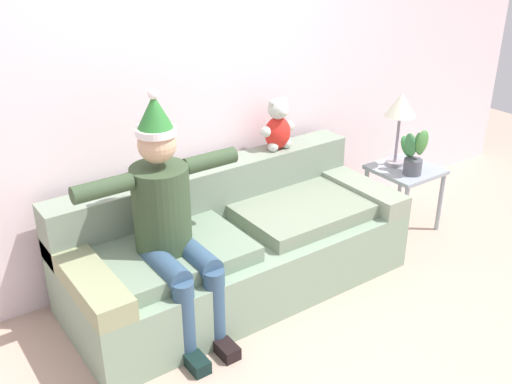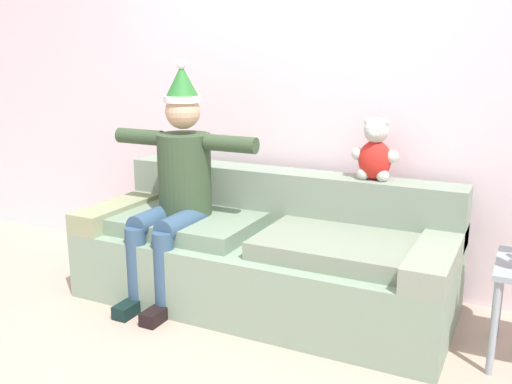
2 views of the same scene
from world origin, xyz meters
The scene contains 8 objects.
ground_plane centered at (0.00, 0.00, 0.00)m, with size 10.00×10.00×0.00m, color tan.
back_wall centered at (0.00, 1.55, 1.35)m, with size 7.00×0.10×2.70m, color silver.
couch centered at (0.00, 1.00, 0.31)m, with size 2.30×0.94×0.79m.
person_seated centered at (-0.54, 0.84, 0.75)m, with size 1.02×0.77×1.50m.
teddy_bear centered at (0.59, 1.30, 0.96)m, with size 0.29×0.17×0.38m.
side_table centered at (1.57, 0.91, 0.44)m, with size 0.48×0.48×0.52m.
table_lamp centered at (1.54, 1.01, 0.99)m, with size 0.24×0.24×0.59m.
potted_plant centered at (1.51, 0.81, 0.70)m, with size 0.19×0.26×0.39m.
Camera 1 is at (-1.89, -1.93, 2.36)m, focal length 41.83 mm.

